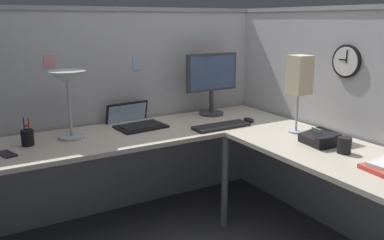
% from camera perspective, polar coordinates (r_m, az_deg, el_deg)
% --- Properties ---
extents(cubicle_wall_back, '(2.57, 0.12, 1.58)m').
position_cam_1_polar(cubicle_wall_back, '(3.16, -10.47, 1.23)').
color(cubicle_wall_back, '#B2B2B7').
rests_on(cubicle_wall_back, ground).
extents(cubicle_wall_right, '(0.12, 2.37, 1.58)m').
position_cam_1_polar(cubicle_wall_right, '(2.95, 21.13, -0.41)').
color(cubicle_wall_right, '#B2B2B7').
rests_on(cubicle_wall_right, ground).
extents(desk, '(2.35, 2.15, 0.73)m').
position_cam_1_polar(desk, '(2.50, 1.77, -5.91)').
color(desk, beige).
rests_on(desk, ground).
extents(monitor, '(0.46, 0.20, 0.50)m').
position_cam_1_polar(monitor, '(3.22, 2.85, 5.87)').
color(monitor, '#38383D').
rests_on(monitor, desk).
extents(laptop, '(0.37, 0.41, 0.22)m').
position_cam_1_polar(laptop, '(2.97, -8.22, -0.25)').
color(laptop, black).
rests_on(laptop, desk).
extents(keyboard, '(0.43, 0.14, 0.02)m').
position_cam_1_polar(keyboard, '(2.88, 4.20, -0.88)').
color(keyboard, '#232326').
rests_on(keyboard, desk).
extents(computer_mouse, '(0.06, 0.10, 0.03)m').
position_cam_1_polar(computer_mouse, '(3.06, 8.12, 0.01)').
color(computer_mouse, black).
rests_on(computer_mouse, desk).
extents(desk_lamp_dome, '(0.24, 0.24, 0.44)m').
position_cam_1_polar(desk_lamp_dome, '(2.67, -17.40, 5.02)').
color(desk_lamp_dome, '#B7BABF').
rests_on(desk_lamp_dome, desk).
extents(pen_cup, '(0.08, 0.08, 0.18)m').
position_cam_1_polar(pen_cup, '(2.66, -22.53, -2.31)').
color(pen_cup, black).
rests_on(pen_cup, desk).
extents(cell_phone, '(0.11, 0.16, 0.01)m').
position_cam_1_polar(cell_phone, '(2.54, -25.05, -4.45)').
color(cell_phone, black).
rests_on(cell_phone, desk).
extents(office_phone, '(0.21, 0.22, 0.11)m').
position_cam_1_polar(office_phone, '(2.61, 17.95, -2.59)').
color(office_phone, black).
rests_on(office_phone, desk).
extents(desk_lamp_paper, '(0.13, 0.13, 0.53)m').
position_cam_1_polar(desk_lamp_paper, '(2.78, 15.15, 5.94)').
color(desk_lamp_paper, '#B7BABF').
rests_on(desk_lamp_paper, desk).
extents(coffee_mug, '(0.08, 0.08, 0.10)m').
position_cam_1_polar(coffee_mug, '(2.49, 21.00, -3.40)').
color(coffee_mug, black).
rests_on(coffee_mug, desk).
extents(wall_clock, '(0.04, 0.22, 0.22)m').
position_cam_1_polar(wall_clock, '(2.84, 21.32, 7.85)').
color(wall_clock, black).
extents(pinned_note_leftmost, '(0.06, 0.00, 0.10)m').
position_cam_1_polar(pinned_note_leftmost, '(3.10, -7.94, 8.00)').
color(pinned_note_leftmost, '#99B7E5').
extents(pinned_note_middle, '(0.08, 0.00, 0.08)m').
position_cam_1_polar(pinned_note_middle, '(2.91, -19.74, 7.96)').
color(pinned_note_middle, pink).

